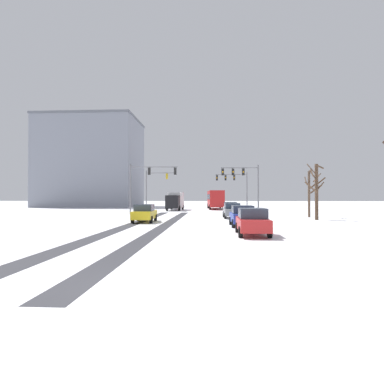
# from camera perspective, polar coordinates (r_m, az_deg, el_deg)

# --- Properties ---
(ground_plane) EXTENTS (300.00, 300.00, 0.00)m
(ground_plane) POSITION_cam_1_polar(r_m,az_deg,el_deg) (8.55, -9.51, -16.58)
(ground_plane) COLOR white
(wheel_track_left_lane) EXTENTS (1.02, 38.20, 0.01)m
(wheel_track_left_lane) POSITION_cam_1_polar(r_m,az_deg,el_deg) (25.74, -4.68, -6.01)
(wheel_track_left_lane) COLOR #38383D
(wheel_track_left_lane) RESTS_ON ground
(wheel_track_right_lane) EXTENTS (1.14, 38.20, 0.01)m
(wheel_track_right_lane) POSITION_cam_1_polar(r_m,az_deg,el_deg) (26.29, -11.03, -5.89)
(wheel_track_right_lane) COLOR #38383D
(wheel_track_right_lane) RESTS_ON ground
(sidewalk_kerb_right) EXTENTS (4.00, 38.20, 0.12)m
(sidewalk_kerb_right) POSITION_cam_1_polar(r_m,az_deg,el_deg) (25.02, 21.55, -5.97)
(sidewalk_kerb_right) COLOR white
(sidewalk_kerb_right) RESTS_ON ground
(traffic_signal_near_left) EXTENTS (6.12, 0.57, 6.50)m
(traffic_signal_near_left) POSITION_cam_1_polar(r_m,az_deg,el_deg) (39.73, -8.35, 2.52)
(traffic_signal_near_left) COLOR slate
(traffic_signal_near_left) RESTS_ON ground
(traffic_signal_far_right) EXTENTS (5.45, 0.61, 6.50)m
(traffic_signal_far_right) POSITION_cam_1_polar(r_m,az_deg,el_deg) (53.13, 7.82, 1.80)
(traffic_signal_far_right) COLOR slate
(traffic_signal_far_right) RESTS_ON ground
(traffic_signal_far_left) EXTENTS (4.81, 0.38, 6.50)m
(traffic_signal_far_left) POSITION_cam_1_polar(r_m,az_deg,el_deg) (49.58, -7.02, 1.50)
(traffic_signal_far_left) COLOR slate
(traffic_signal_far_left) RESTS_ON ground
(traffic_signal_near_right) EXTENTS (4.99, 0.60, 6.50)m
(traffic_signal_near_right) POSITION_cam_1_polar(r_m,az_deg,el_deg) (40.95, 9.48, 2.57)
(traffic_signal_near_right) COLOR slate
(traffic_signal_near_right) RESTS_ON ground
(car_white_lead) EXTENTS (1.93, 4.15, 1.62)m
(car_white_lead) POSITION_cam_1_polar(r_m,az_deg,el_deg) (39.23, 7.12, -3.04)
(car_white_lead) COLOR silver
(car_white_lead) RESTS_ON ground
(car_grey_second) EXTENTS (1.88, 4.13, 1.62)m
(car_grey_second) POSITION_cam_1_polar(r_m,az_deg,el_deg) (33.47, 7.42, -3.42)
(car_grey_second) COLOR slate
(car_grey_second) RESTS_ON ground
(car_yellow_cab_third) EXTENTS (1.91, 4.14, 1.62)m
(car_yellow_cab_third) POSITION_cam_1_polar(r_m,az_deg,el_deg) (28.27, -8.78, -3.89)
(car_yellow_cab_third) COLOR yellow
(car_yellow_cab_third) RESTS_ON ground
(car_blue_fourth) EXTENTS (1.86, 4.11, 1.62)m
(car_blue_fourth) POSITION_cam_1_polar(r_m,az_deg,el_deg) (24.38, 9.30, -4.37)
(car_blue_fourth) COLOR #233899
(car_blue_fourth) RESTS_ON ground
(car_red_fifth) EXTENTS (1.89, 4.13, 1.62)m
(car_red_fifth) POSITION_cam_1_polar(r_m,az_deg,el_deg) (18.95, 11.10, -5.38)
(car_red_fifth) COLOR red
(car_red_fifth) RESTS_ON ground
(bus_oncoming) EXTENTS (3.06, 11.11, 3.38)m
(bus_oncoming) POSITION_cam_1_polar(r_m,az_deg,el_deg) (57.58, 4.33, -1.17)
(bus_oncoming) COLOR #B21E1E
(bus_oncoming) RESTS_ON ground
(box_truck_delivery) EXTENTS (2.51, 7.47, 3.02)m
(box_truck_delivery) POSITION_cam_1_polar(r_m,az_deg,el_deg) (52.62, -3.12, -1.60)
(box_truck_delivery) COLOR black
(box_truck_delivery) RESTS_ON ground
(bare_tree_sidewalk_mid) EXTENTS (1.93, 1.90, 5.56)m
(bare_tree_sidewalk_mid) POSITION_cam_1_polar(r_m,az_deg,el_deg) (33.03, 22.02, 0.37)
(bare_tree_sidewalk_mid) COLOR #4C3828
(bare_tree_sidewalk_mid) RESTS_ON ground
(bare_tree_sidewalk_far) EXTENTS (1.54, 1.94, 5.95)m
(bare_tree_sidewalk_far) POSITION_cam_1_polar(r_m,az_deg,el_deg) (36.97, 20.97, 0.27)
(bare_tree_sidewalk_far) COLOR brown
(bare_tree_sidewalk_far) RESTS_ON ground
(office_building_far_left_block) EXTENTS (21.36, 15.61, 20.12)m
(office_building_far_left_block) POSITION_cam_1_polar(r_m,az_deg,el_deg) (74.84, -18.05, 5.13)
(office_building_far_left_block) COLOR gray
(office_building_far_left_block) RESTS_ON ground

